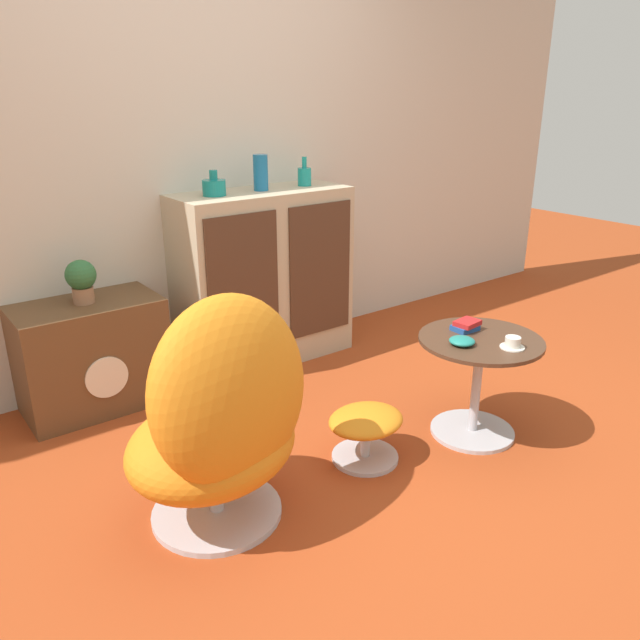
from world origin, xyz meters
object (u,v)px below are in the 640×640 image
Objects in this scene: potted_plant at (81,279)px; book_stack at (466,325)px; egg_chair at (222,420)px; teacup at (513,344)px; bowl at (462,341)px; ottoman at (366,426)px; vase_inner_right at (304,176)px; coffee_table at (477,375)px; vase_inner_left at (261,173)px; tv_console at (92,355)px; vase_leftmost at (214,187)px; sideboard at (264,278)px.

book_stack is (1.38, -1.28, -0.17)m from potted_plant.
teacup is at bearing -12.96° from egg_chair.
book_stack reaches higher than bowl.
potted_plant is at bearing 122.40° from ottoman.
teacup is 0.95× the size of bowl.
potted_plant reaches higher than teacup.
egg_chair is 5.63× the size of vase_inner_right.
vase_inner_left is (-0.30, 1.38, 0.82)m from coffee_table.
coffee_table is 0.26m from teacup.
tv_console reaches higher than teacup.
vase_inner_right reaches higher than bowl.
coffee_table is at bearing -45.75° from potted_plant.
vase_leftmost reaches higher than teacup.
bowl is (1.14, -0.14, 0.07)m from egg_chair.
ottoman is 1.65m from vase_inner_right.
teacup is (1.38, -1.55, -0.18)m from potted_plant.
vase_inner_right is (1.36, -0.01, 0.80)m from tv_console.
vase_inner_right is at bearing -0.23° from tv_console.
teacup is at bearing -89.37° from vase_inner_right.
coffee_table is 1.98m from potted_plant.
coffee_table is (1.27, -0.14, -0.13)m from egg_chair.
bowl is (0.17, -1.38, -0.62)m from vase_inner_left.
bowl is at bearing -82.91° from vase_inner_left.
book_stack is 0.19m from bowl.
sideboard is at bearing -0.75° from vase_leftmost.
book_stack is (0.32, -1.27, -0.61)m from vase_inner_left.
vase_inner_right is at bearing 89.82° from coffee_table.
book_stack is at bearing 34.92° from bowl.
vase_leftmost is at bearing 91.58° from ottoman.
vase_inner_left is 0.90× the size of potted_plant.
vase_leftmost is at bearing 180.00° from vase_inner_left.
vase_leftmost reaches higher than coffee_table.
tv_console is at bearing -125.87° from potted_plant.
bowl is at bearing 178.12° from coffee_table.
vase_leftmost reaches higher than sideboard.
tv_console is 1.89m from book_stack.
egg_chair is 4.77× the size of vase_inner_left.
tv_console is at bearing 131.68° from teacup.
sideboard is 0.61m from vase_inner_left.
book_stack is (0.59, -0.03, 0.36)m from ottoman.
vase_leftmost is at bearing 179.25° from sideboard.
ottoman is 1.77× the size of vase_inner_left.
ottoman is 1.59m from vase_inner_left.
egg_chair is (0.08, -1.25, 0.16)m from tv_console.
teacup is at bearing -78.12° from sideboard.
potted_plant is (-1.05, 0.01, 0.18)m from sideboard.
sideboard is at bearing 78.02° from ottoman.
egg_chair reaches higher than potted_plant.
vase_inner_right reaches higher than teacup.
sideboard is 8.00× the size of book_stack.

